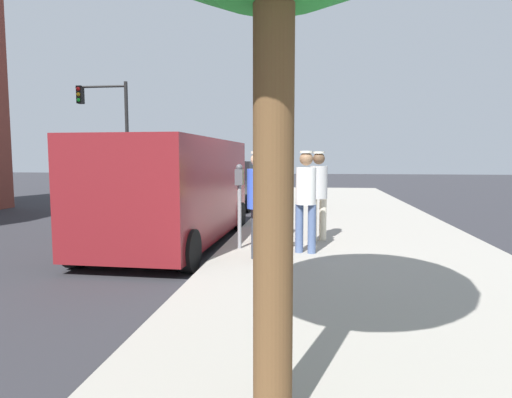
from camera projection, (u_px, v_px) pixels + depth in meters
The scene contains 10 objects.
ground_plane at pixel (173, 251), 8.35m from camera, with size 80.00×80.00×0.00m, color #2D2D33.
sidewalk_slab at pixel (359, 252), 7.90m from camera, with size 5.00×32.00×0.15m, color #9E998E.
parking_meter_near at pixel (239, 192), 7.81m from camera, with size 0.14×0.18×1.52m.
pedestrian_in_yellow at pixel (263, 189), 8.31m from camera, with size 0.34×0.34×1.81m.
pedestrian_in_blue at pixel (258, 198), 6.89m from camera, with size 0.34×0.34×1.74m.
pedestrian_in_gray at pixel (318, 190), 8.47m from camera, with size 0.34×0.34×1.75m.
pedestrian_in_white at pixel (306, 195), 7.43m from camera, with size 0.36×0.34×1.75m.
parked_van at pixel (174, 189), 8.85m from camera, with size 2.23×5.24×2.15m.
parked_sedan_ahead at pixel (232, 186), 15.94m from camera, with size 2.12×4.48×1.65m.
traffic_light_corner at pixel (109, 119), 19.91m from camera, with size 2.48×0.42×5.20m.
Camera 1 is at (2.65, -7.94, 1.79)m, focal length 30.59 mm.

